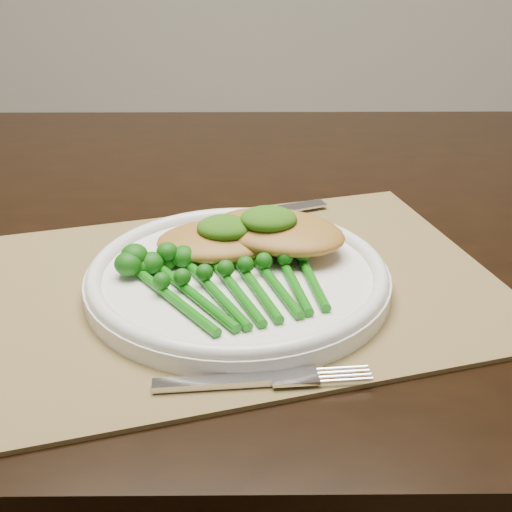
{
  "coord_description": "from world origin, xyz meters",
  "views": [
    {
      "loc": [
        0.12,
        -0.84,
        1.09
      ],
      "look_at": [
        0.09,
        -0.22,
        0.78
      ],
      "focal_mm": 50.0,
      "sensor_mm": 36.0,
      "label": 1
    }
  ],
  "objects_px": {
    "placemat": "(242,286)",
    "chicken_fillet_left": "(220,240)",
    "dining_table": "(211,451)",
    "broccolini_bundle": "(243,285)",
    "dinner_plate": "(238,277)"
  },
  "relations": [
    {
      "from": "placemat",
      "to": "chicken_fillet_left",
      "type": "xyz_separation_m",
      "value": [
        -0.02,
        0.03,
        0.03
      ]
    },
    {
      "from": "dining_table",
      "to": "broccolini_bundle",
      "type": "height_order",
      "value": "broccolini_bundle"
    },
    {
      "from": "dinner_plate",
      "to": "chicken_fillet_left",
      "type": "relative_size",
      "value": 2.28
    },
    {
      "from": "chicken_fillet_left",
      "to": "broccolini_bundle",
      "type": "distance_m",
      "value": 0.08
    },
    {
      "from": "dining_table",
      "to": "placemat",
      "type": "distance_m",
      "value": 0.42
    },
    {
      "from": "chicken_fillet_left",
      "to": "broccolini_bundle",
      "type": "height_order",
      "value": "chicken_fillet_left"
    },
    {
      "from": "dining_table",
      "to": "chicken_fillet_left",
      "type": "xyz_separation_m",
      "value": [
        0.03,
        -0.14,
        0.41
      ]
    },
    {
      "from": "placemat",
      "to": "chicken_fillet_left",
      "type": "height_order",
      "value": "chicken_fillet_left"
    },
    {
      "from": "placemat",
      "to": "chicken_fillet_left",
      "type": "relative_size",
      "value": 3.86
    },
    {
      "from": "placemat",
      "to": "broccolini_bundle",
      "type": "xyz_separation_m",
      "value": [
        0.0,
        -0.04,
        0.02
      ]
    },
    {
      "from": "dining_table",
      "to": "chicken_fillet_left",
      "type": "bearing_deg",
      "value": -79.07
    },
    {
      "from": "dining_table",
      "to": "dinner_plate",
      "type": "bearing_deg",
      "value": -76.37
    },
    {
      "from": "dinner_plate",
      "to": "broccolini_bundle",
      "type": "height_order",
      "value": "broccolini_bundle"
    },
    {
      "from": "placemat",
      "to": "dinner_plate",
      "type": "height_order",
      "value": "dinner_plate"
    },
    {
      "from": "placemat",
      "to": "broccolini_bundle",
      "type": "relative_size",
      "value": 2.22
    }
  ]
}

